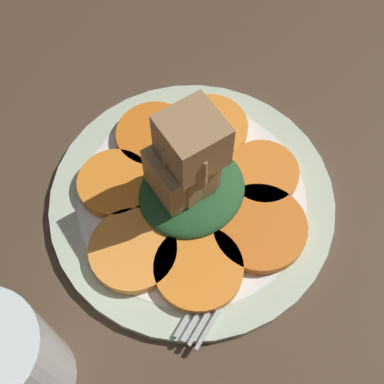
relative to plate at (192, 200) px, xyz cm
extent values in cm
cube|color=#4C3828|center=(0.00, 0.00, -1.52)|extent=(120.00, 120.00, 2.00)
cylinder|color=beige|center=(0.00, 0.00, -0.02)|extent=(27.01, 27.01, 1.00)
cylinder|color=white|center=(0.00, 0.00, 0.03)|extent=(21.61, 21.61, 1.00)
cylinder|color=orange|center=(-7.62, -0.71, 1.12)|extent=(7.87, 7.87, 1.08)
cylinder|color=orange|center=(-4.44, -5.84, 1.12)|extent=(7.87, 7.87, 1.08)
cylinder|color=orange|center=(2.30, -6.64, 1.12)|extent=(8.59, 8.59, 1.08)
cylinder|color=orange|center=(6.59, -2.77, 1.12)|extent=(6.89, 6.89, 1.08)
cylinder|color=orange|center=(6.35, 4.47, 1.12)|extent=(7.65, 7.65, 1.08)
cylinder|color=orange|center=(1.62, 7.45, 1.12)|extent=(7.57, 7.57, 1.08)
cylinder|color=orange|center=(-4.68, 5.74, 1.12)|extent=(7.03, 7.03, 1.08)
ellipsoid|color=#235128|center=(0.00, 0.00, 1.85)|extent=(10.27, 9.24, 2.55)
cube|color=#9E754C|center=(0.08, 0.18, 4.92)|extent=(3.77, 3.77, 3.59)
cube|color=#9E754C|center=(-0.86, 0.66, 5.47)|extent=(5.30, 5.30, 4.69)
cube|color=#9E754C|center=(0.31, 0.27, 8.63)|extent=(4.97, 4.97, 3.67)
cube|color=#9E754C|center=(-0.29, 0.05, 10.18)|extent=(5.35, 5.35, 4.70)
cube|color=#B2B2B7|center=(1.43, -6.34, 0.78)|extent=(11.10, 4.51, 0.40)
cube|color=#B2B2B7|center=(-4.61, -8.28, 0.78)|extent=(2.01, 2.62, 0.40)
cube|color=#B2B2B7|center=(-7.07, -10.12, 0.78)|extent=(4.33, 1.66, 0.40)
cube|color=#B2B2B7|center=(-7.28, -9.49, 0.78)|extent=(4.33, 1.66, 0.40)
cube|color=#B2B2B7|center=(-7.48, -8.85, 0.78)|extent=(4.33, 1.66, 0.40)
cube|color=#B2B2B7|center=(-7.69, -8.22, 0.78)|extent=(4.33, 1.66, 0.40)
cylinder|color=silver|center=(-20.79, -3.14, 5.51)|extent=(7.93, 7.93, 12.05)
camera|label=1|loc=(-15.43, -17.34, 45.36)|focal=50.00mm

